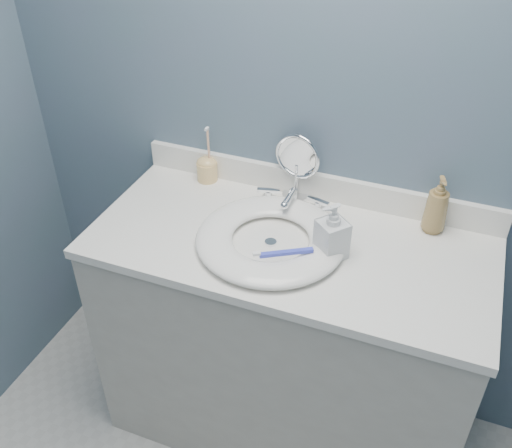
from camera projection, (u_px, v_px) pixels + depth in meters
The scene contains 12 objects.
back_wall at pixel (322, 107), 1.74m from camera, with size 2.20×0.02×2.40m, color #4B6571.
vanity_cabinet at pixel (285, 344), 1.99m from camera, with size 1.20×0.55×0.85m, color #BCB8AC.
countertop at pixel (289, 245), 1.73m from camera, with size 1.22×0.57×0.03m, color white.
backsplash at pixel (315, 185), 1.89m from camera, with size 1.22×0.02×0.09m, color white.
basin at pixel (271, 238), 1.70m from camera, with size 0.45×0.45×0.04m, color white, non-canonical shape.
drain at pixel (271, 242), 1.71m from camera, with size 0.04×0.04×0.01m, color silver.
faucet at pixel (292, 202), 1.84m from camera, with size 0.25×0.13×0.07m.
makeup_mirror at pixel (297, 164), 1.84m from camera, with size 0.16×0.09×0.23m.
soap_bottle_amber at pixel (437, 205), 1.71m from camera, with size 0.07×0.07×0.19m, color olive.
soap_bottle_clear at pixel (332, 231), 1.62m from camera, with size 0.08×0.08×0.18m, color silver.
toothbrush_holder at pixel (207, 168), 1.98m from camera, with size 0.07×0.07×0.21m.
toothbrush_lying at pixel (284, 253), 1.61m from camera, with size 0.16×0.10×0.02m.
Camera 1 is at (0.40, -0.32, 1.94)m, focal length 40.00 mm.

